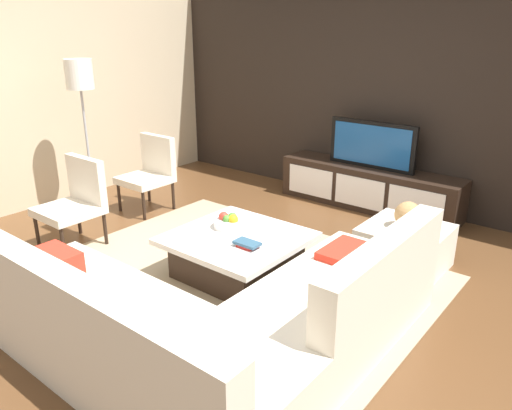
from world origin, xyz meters
TOP-DOWN VIEW (x-y plane):
  - ground_plane at (0.00, 0.00)m, footprint 14.00×14.00m
  - feature_wall_back at (0.00, 2.70)m, footprint 6.40×0.12m
  - side_wall_left at (-3.20, 0.20)m, footprint 0.12×5.20m
  - area_rug at (-0.10, 0.00)m, footprint 3.27×2.67m
  - media_console at (-0.00, 2.40)m, footprint 2.20×0.48m
  - television at (0.00, 2.40)m, footprint 1.06×0.06m
  - sectional_couch at (0.53, -0.86)m, footprint 2.44×2.40m
  - coffee_table at (-0.10, 0.10)m, footprint 1.07×1.05m
  - accent_chair_near at (-1.78, -0.37)m, footprint 0.54×0.54m
  - floor_lamp at (-2.48, 0.26)m, footprint 0.30×0.30m
  - ottoman at (0.98, 1.15)m, footprint 0.70×0.70m
  - fruit_bowl at (-0.28, 0.20)m, footprint 0.28×0.28m
  - accent_chair_far at (-2.01, 0.76)m, footprint 0.53×0.52m
  - decorative_ball at (0.98, 1.15)m, footprint 0.24×0.24m
  - book_stack at (0.12, -0.02)m, footprint 0.22×0.13m

SIDE VIEW (x-z plane):
  - ground_plane at x=0.00m, z-range 0.00..0.00m
  - area_rug at x=-0.10m, z-range 0.00..0.01m
  - ottoman at x=0.98m, z-range 0.00..0.40m
  - coffee_table at x=-0.10m, z-range 0.01..0.39m
  - media_console at x=0.00m, z-range 0.00..0.50m
  - sectional_couch at x=0.53m, z-range -0.13..0.68m
  - book_stack at x=0.12m, z-range 0.38..0.43m
  - fruit_bowl at x=-0.28m, z-range 0.36..0.50m
  - accent_chair_near at x=-1.78m, z-range 0.05..0.92m
  - accent_chair_far at x=-2.01m, z-range 0.05..0.92m
  - decorative_ball at x=0.98m, z-range 0.40..0.64m
  - television at x=0.00m, z-range 0.50..1.05m
  - feature_wall_back at x=0.00m, z-range 0.00..2.80m
  - side_wall_left at x=-3.20m, z-range 0.00..2.80m
  - floor_lamp at x=-2.48m, z-range 0.59..2.33m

